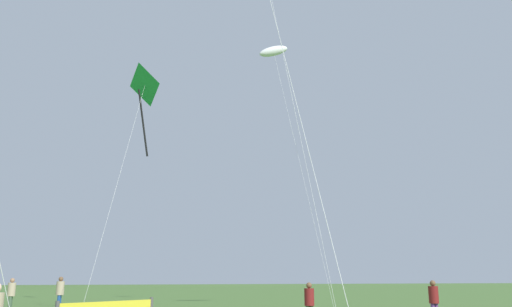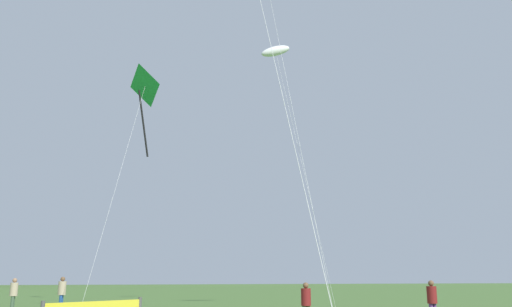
% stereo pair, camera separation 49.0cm
% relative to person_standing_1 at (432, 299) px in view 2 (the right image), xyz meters
% --- Properties ---
extents(person_standing_1, '(0.38, 0.38, 1.72)m').
position_rel_person_standing_1_xyz_m(person_standing_1, '(0.00, 0.00, 0.00)').
color(person_standing_1, '#593372').
rests_on(person_standing_1, ground).
extents(person_standing_2, '(0.40, 0.40, 1.80)m').
position_rel_person_standing_1_xyz_m(person_standing_2, '(-16.79, 12.98, 0.05)').
color(person_standing_2, '#3F593F').
rests_on(person_standing_2, ground).
extents(person_standing_4, '(0.37, 0.37, 1.65)m').
position_rel_person_standing_1_xyz_m(person_standing_4, '(-5.14, 0.49, -0.04)').
color(person_standing_4, '#3F593F').
rests_on(person_standing_4, ground).
extents(person_standing_6, '(0.42, 0.42, 1.87)m').
position_rel_person_standing_1_xyz_m(person_standing_6, '(-14.37, 12.93, 0.09)').
color(person_standing_6, '#1E478C').
rests_on(person_standing_6, ground).
extents(kite_flying_0, '(3.46, 5.50, 12.75)m').
position_rel_person_standing_1_xyz_m(kite_flying_0, '(-10.77, 9.22, 10.64)').
color(kite_flying_0, silver).
rests_on(kite_flying_0, ground).
extents(kite_flying_4, '(3.18, 5.20, 18.80)m').
position_rel_person_standing_1_xyz_m(kite_flying_4, '(-0.97, 15.60, 17.12)').
color(kite_flying_4, silver).
rests_on(kite_flying_4, ground).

